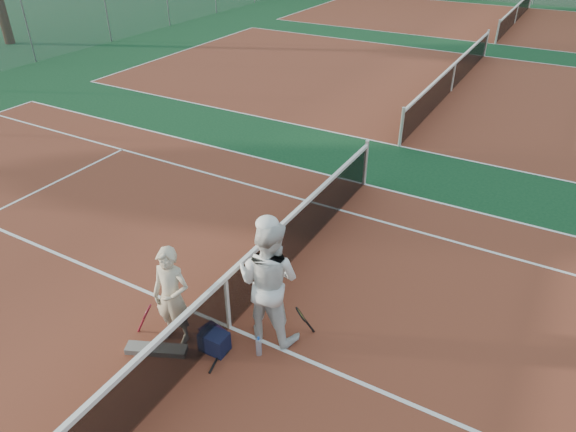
{
  "coord_description": "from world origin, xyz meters",
  "views": [
    {
      "loc": [
        3.72,
        -4.7,
        5.68
      ],
      "look_at": [
        0.0,
        1.86,
        1.05
      ],
      "focal_mm": 32.0,
      "sensor_mm": 36.0,
      "label": 1
    }
  ],
  "objects_px": {
    "player_b": "(269,280)",
    "sports_bag_navy": "(214,342)",
    "player_a": "(172,296)",
    "racket_black_held": "(301,322)",
    "racket_red": "(148,320)",
    "sports_bag_purple": "(214,337)",
    "net_main": "(227,302)",
    "racket_spare": "(222,349)",
    "water_bottle": "(259,347)"
  },
  "relations": [
    {
      "from": "player_b",
      "to": "sports_bag_navy",
      "type": "xyz_separation_m",
      "value": [
        -0.52,
        -0.72,
        -0.85
      ]
    },
    {
      "from": "player_a",
      "to": "racket_black_held",
      "type": "xyz_separation_m",
      "value": [
        1.6,
        0.97,
        -0.54
      ]
    },
    {
      "from": "racket_red",
      "to": "sports_bag_purple",
      "type": "relative_size",
      "value": 1.52
    },
    {
      "from": "sports_bag_navy",
      "to": "sports_bag_purple",
      "type": "distance_m",
      "value": 0.11
    },
    {
      "from": "net_main",
      "to": "racket_spare",
      "type": "bearing_deg",
      "value": -68.18
    },
    {
      "from": "racket_red",
      "to": "racket_spare",
      "type": "distance_m",
      "value": 1.22
    },
    {
      "from": "racket_black_held",
      "to": "racket_red",
      "type": "bearing_deg",
      "value": -19.14
    },
    {
      "from": "sports_bag_purple",
      "to": "water_bottle",
      "type": "bearing_deg",
      "value": 13.25
    },
    {
      "from": "sports_bag_navy",
      "to": "sports_bag_purple",
      "type": "xyz_separation_m",
      "value": [
        -0.08,
        0.08,
        -0.01
      ]
    },
    {
      "from": "racket_red",
      "to": "player_b",
      "type": "bearing_deg",
      "value": 9.02
    },
    {
      "from": "net_main",
      "to": "sports_bag_navy",
      "type": "bearing_deg",
      "value": -79.93
    },
    {
      "from": "racket_spare",
      "to": "water_bottle",
      "type": "distance_m",
      "value": 0.58
    },
    {
      "from": "racket_red",
      "to": "racket_spare",
      "type": "xyz_separation_m",
      "value": [
        1.16,
        0.25,
        -0.26
      ]
    },
    {
      "from": "player_b",
      "to": "racket_spare",
      "type": "bearing_deg",
      "value": 55.34
    },
    {
      "from": "player_a",
      "to": "sports_bag_navy",
      "type": "height_order",
      "value": "player_a"
    },
    {
      "from": "sports_bag_purple",
      "to": "player_a",
      "type": "bearing_deg",
      "value": -164.15
    },
    {
      "from": "sports_bag_navy",
      "to": "player_a",
      "type": "bearing_deg",
      "value": -173.09
    },
    {
      "from": "player_b",
      "to": "racket_black_held",
      "type": "height_order",
      "value": "player_b"
    },
    {
      "from": "player_a",
      "to": "water_bottle",
      "type": "height_order",
      "value": "player_a"
    },
    {
      "from": "racket_red",
      "to": "sports_bag_purple",
      "type": "distance_m",
      "value": 1.04
    },
    {
      "from": "racket_spare",
      "to": "net_main",
      "type": "bearing_deg",
      "value": 7.66
    },
    {
      "from": "racket_black_held",
      "to": "player_b",
      "type": "bearing_deg",
      "value": -26.61
    },
    {
      "from": "racket_spare",
      "to": "racket_red",
      "type": "bearing_deg",
      "value": 88.13
    },
    {
      "from": "net_main",
      "to": "water_bottle",
      "type": "distance_m",
      "value": 0.83
    },
    {
      "from": "net_main",
      "to": "racket_black_held",
      "type": "bearing_deg",
      "value": 20.79
    },
    {
      "from": "player_b",
      "to": "water_bottle",
      "type": "relative_size",
      "value": 6.75
    },
    {
      "from": "sports_bag_purple",
      "to": "water_bottle",
      "type": "height_order",
      "value": "water_bottle"
    },
    {
      "from": "player_a",
      "to": "racket_spare",
      "type": "distance_m",
      "value": 1.09
    },
    {
      "from": "net_main",
      "to": "racket_black_held",
      "type": "height_order",
      "value": "net_main"
    },
    {
      "from": "player_b",
      "to": "racket_red",
      "type": "bearing_deg",
      "value": 27.89
    },
    {
      "from": "sports_bag_navy",
      "to": "racket_black_held",
      "type": "bearing_deg",
      "value": 42.71
    },
    {
      "from": "racket_spare",
      "to": "racket_black_held",
      "type": "bearing_deg",
      "value": -60.01
    },
    {
      "from": "sports_bag_purple",
      "to": "net_main",
      "type": "bearing_deg",
      "value": 91.65
    },
    {
      "from": "sports_bag_purple",
      "to": "player_b",
      "type": "bearing_deg",
      "value": 47.04
    },
    {
      "from": "racket_red",
      "to": "sports_bag_purple",
      "type": "bearing_deg",
      "value": -4.95
    },
    {
      "from": "sports_bag_navy",
      "to": "water_bottle",
      "type": "xyz_separation_m",
      "value": [
        0.62,
        0.25,
        -0.01
      ]
    },
    {
      "from": "net_main",
      "to": "player_b",
      "type": "relative_size",
      "value": 5.42
    },
    {
      "from": "player_b",
      "to": "water_bottle",
      "type": "height_order",
      "value": "player_b"
    },
    {
      "from": "sports_bag_navy",
      "to": "water_bottle",
      "type": "height_order",
      "value": "sports_bag_navy"
    },
    {
      "from": "water_bottle",
      "to": "net_main",
      "type": "bearing_deg",
      "value": 160.86
    },
    {
      "from": "player_b",
      "to": "sports_bag_navy",
      "type": "relative_size",
      "value": 4.94
    },
    {
      "from": "net_main",
      "to": "racket_black_held",
      "type": "distance_m",
      "value": 1.15
    },
    {
      "from": "net_main",
      "to": "sports_bag_purple",
      "type": "relative_size",
      "value": 30.16
    },
    {
      "from": "racket_black_held",
      "to": "water_bottle",
      "type": "bearing_deg",
      "value": 14.27
    },
    {
      "from": "player_a",
      "to": "sports_bag_purple",
      "type": "distance_m",
      "value": 0.89
    },
    {
      "from": "net_main",
      "to": "racket_red",
      "type": "distance_m",
      "value": 1.23
    },
    {
      "from": "sports_bag_purple",
      "to": "racket_red",
      "type": "bearing_deg",
      "value": -163.64
    },
    {
      "from": "player_b",
      "to": "water_bottle",
      "type": "xyz_separation_m",
      "value": [
        0.1,
        -0.47,
        -0.86
      ]
    },
    {
      "from": "net_main",
      "to": "player_b",
      "type": "distance_m",
      "value": 0.82
    },
    {
      "from": "sports_bag_navy",
      "to": "sports_bag_purple",
      "type": "bearing_deg",
      "value": 132.47
    }
  ]
}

